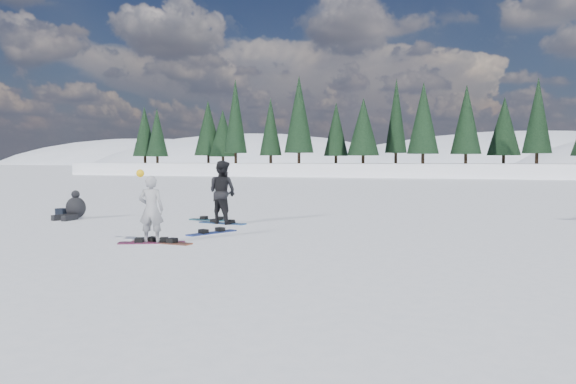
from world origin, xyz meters
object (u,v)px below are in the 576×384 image
(snowboarder_man, at_px, (222,192))
(snowboard_loose_a, at_px, (212,233))
(gear_bag, at_px, (63,213))
(snowboard_loose_b, at_px, (162,242))
(snowboarder_woman, at_px, (151,209))
(snowboard_loose_c, at_px, (212,220))
(seated_rider, at_px, (75,208))

(snowboarder_man, xyz_separation_m, snowboard_loose_a, (0.70, -2.11, -0.94))
(gear_bag, xyz_separation_m, snowboard_loose_b, (6.23, -4.01, -0.14))
(snowboarder_woman, bearing_deg, snowboard_loose_a, -120.76)
(snowboarder_man, bearing_deg, snowboard_loose_b, 111.31)
(snowboard_loose_c, distance_m, snowboard_loose_a, 3.16)
(snowboarder_man, distance_m, snowboard_loose_a, 2.42)
(snowboarder_woman, relative_size, snowboard_loose_b, 1.14)
(seated_rider, relative_size, snowboard_loose_c, 0.76)
(snowboarder_woman, bearing_deg, snowboard_loose_b, -172.62)
(snowboarder_woman, xyz_separation_m, seated_rider, (-5.31, 3.85, -0.44))
(snowboard_loose_c, xyz_separation_m, snowboard_loose_a, (1.42, -2.83, 0.00))
(snowboard_loose_a, relative_size, snowboard_loose_b, 1.00)
(seated_rider, xyz_separation_m, snowboard_loose_a, (5.85, -1.82, -0.34))
(snowboard_loose_b, bearing_deg, gear_bag, 152.25)
(snowboard_loose_c, bearing_deg, snowboarder_woman, -76.38)
(snowboarder_woman, xyz_separation_m, gear_bag, (-6.01, 4.11, -0.65))
(snowboarder_woman, xyz_separation_m, snowboard_loose_a, (0.54, 2.02, -0.78))
(snowboarder_man, relative_size, gear_bag, 4.22)
(snowboarder_woman, relative_size, snowboard_loose_a, 1.14)
(gear_bag, xyz_separation_m, snowboard_loose_a, (6.55, -2.08, -0.14))
(snowboarder_woman, bearing_deg, snowboarder_man, -103.67)
(snowboard_loose_a, bearing_deg, gear_bag, 96.38)
(seated_rider, xyz_separation_m, snowboard_loose_c, (4.43, 1.01, -0.34))
(gear_bag, distance_m, snowboard_loose_c, 5.19)
(gear_bag, height_order, snowboard_loose_a, gear_bag)
(snowboarder_man, bearing_deg, seated_rider, 19.15)
(snowboard_loose_a, distance_m, snowboard_loose_b, 1.95)
(snowboarder_woman, distance_m, snowboard_loose_c, 4.99)
(snowboard_loose_a, bearing_deg, snowboarder_man, 42.30)
(snowboarder_woman, relative_size, seated_rider, 1.50)
(seated_rider, height_order, snowboard_loose_b, seated_rider)
(gear_bag, relative_size, snowboard_loose_c, 0.30)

